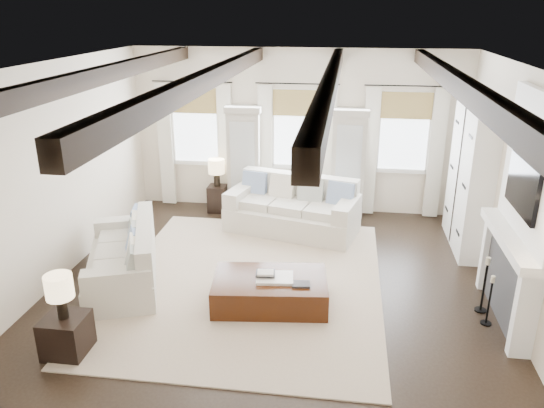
# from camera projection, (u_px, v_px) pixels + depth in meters

# --- Properties ---
(ground) EXTENTS (7.50, 7.50, 0.00)m
(ground) POSITION_uv_depth(u_px,v_px,m) (270.00, 301.00, 7.51)
(ground) COLOR black
(ground) RESTS_ON ground
(room_shell) EXTENTS (6.54, 7.54, 3.22)m
(room_shell) POSITION_uv_depth(u_px,v_px,m) (330.00, 157.00, 7.58)
(room_shell) COLOR #EEE0C9
(room_shell) RESTS_ON ground
(area_rug) EXTENTS (3.93, 4.79, 0.02)m
(area_rug) POSITION_uv_depth(u_px,v_px,m) (249.00, 282.00, 8.00)
(area_rug) COLOR #BAA68F
(area_rug) RESTS_ON ground
(sofa_back) EXTENTS (2.53, 1.60, 1.00)m
(sofa_back) POSITION_uv_depth(u_px,v_px,m) (293.00, 210.00, 9.74)
(sofa_back) COLOR beige
(sofa_back) RESTS_ON ground
(sofa_left) EXTENTS (1.62, 2.32, 0.91)m
(sofa_left) POSITION_uv_depth(u_px,v_px,m) (126.00, 259.00, 7.90)
(sofa_left) COLOR beige
(sofa_left) RESTS_ON ground
(ottoman) EXTENTS (1.66, 1.14, 0.41)m
(ottoman) POSITION_uv_depth(u_px,v_px,m) (270.00, 291.00, 7.34)
(ottoman) COLOR black
(ottoman) RESTS_ON ground
(tray) EXTENTS (0.54, 0.43, 0.04)m
(tray) POSITION_uv_depth(u_px,v_px,m) (275.00, 278.00, 7.24)
(tray) COLOR white
(tray) RESTS_ON ottoman
(book_lower) EXTENTS (0.28, 0.23, 0.04)m
(book_lower) POSITION_uv_depth(u_px,v_px,m) (265.00, 273.00, 7.28)
(book_lower) COLOR #262628
(book_lower) RESTS_ON tray
(book_upper) EXTENTS (0.24, 0.19, 0.03)m
(book_upper) POSITION_uv_depth(u_px,v_px,m) (266.00, 273.00, 7.22)
(book_upper) COLOR beige
(book_upper) RESTS_ON book_lower
(book_loose) EXTENTS (0.26, 0.21, 0.03)m
(book_loose) POSITION_uv_depth(u_px,v_px,m) (301.00, 284.00, 7.08)
(book_loose) COLOR #262628
(book_loose) RESTS_ON ottoman
(side_table_front) EXTENTS (0.49, 0.49, 0.49)m
(side_table_front) POSITION_uv_depth(u_px,v_px,m) (67.00, 335.00, 6.29)
(side_table_front) COLOR black
(side_table_front) RESTS_ON ground
(lamp_front) EXTENTS (0.32, 0.32, 0.55)m
(lamp_front) POSITION_uv_depth(u_px,v_px,m) (59.00, 289.00, 6.08)
(lamp_front) COLOR black
(lamp_front) RESTS_ON side_table_front
(side_table_back) EXTENTS (0.36, 0.36, 0.54)m
(side_table_back) POSITION_uv_depth(u_px,v_px,m) (218.00, 198.00, 10.72)
(side_table_back) COLOR black
(side_table_back) RESTS_ON ground
(lamp_back) EXTENTS (0.32, 0.32, 0.55)m
(lamp_back) POSITION_uv_depth(u_px,v_px,m) (216.00, 168.00, 10.50)
(lamp_back) COLOR black
(lamp_back) RESTS_ON side_table_back
(candlestick_near) EXTENTS (0.14, 0.14, 0.70)m
(candlestick_near) POSITION_uv_depth(u_px,v_px,m) (489.00, 304.00, 6.86)
(candlestick_near) COLOR black
(candlestick_near) RESTS_ON ground
(candlestick_far) EXTENTS (0.16, 0.16, 0.81)m
(candlestick_far) POSITION_uv_depth(u_px,v_px,m) (484.00, 289.00, 7.14)
(candlestick_far) COLOR black
(candlestick_far) RESTS_ON ground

